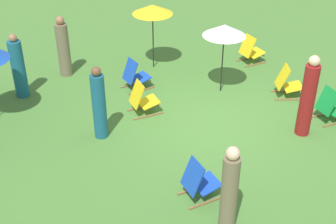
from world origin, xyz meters
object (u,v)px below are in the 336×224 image
at_px(deckchair_8, 331,106).
at_px(person_3, 63,48).
at_px(deckchair_7, 135,76).
at_px(person_0, 229,191).
at_px(deckchair_0, 287,83).
at_px(umbrella_1, 224,30).
at_px(person_2, 18,68).
at_px(person_4, 308,98).
at_px(deckchair_10, 143,100).
at_px(deckchair_2, 199,182).
at_px(person_1, 99,105).
at_px(deckchair_3, 251,51).
at_px(umbrella_0, 153,9).

height_order(deckchair_8, person_3, person_3).
relative_size(deckchair_7, person_0, 0.50).
xyz_separation_m(deckchair_0, umbrella_1, (0.80, 1.47, 1.31)).
bearing_deg(umbrella_1, deckchair_8, -139.44).
height_order(person_2, person_4, person_4).
height_order(deckchair_0, deckchair_10, same).
relative_size(umbrella_1, person_2, 1.08).
xyz_separation_m(umbrella_1, person_2, (1.41, 4.91, -0.89)).
relative_size(deckchair_2, deckchair_10, 1.00).
xyz_separation_m(deckchair_8, person_3, (4.36, 5.50, 0.42)).
relative_size(deckchair_2, deckchair_7, 0.98).
xyz_separation_m(deckchair_2, person_1, (2.58, 1.29, 0.44)).
distance_m(deckchair_3, person_0, 6.73).
relative_size(deckchair_10, person_1, 0.49).
bearing_deg(person_2, umbrella_1, -98.65).
xyz_separation_m(person_1, person_3, (3.29, 0.30, -0.02)).
bearing_deg(deckchair_0, deckchair_7, 82.92).
height_order(deckchair_10, umbrella_0, umbrella_0).
xyz_separation_m(deckchair_2, person_3, (5.87, 1.60, 0.42)).
bearing_deg(deckchair_3, person_3, 70.71).
relative_size(person_0, person_3, 1.00).
bearing_deg(deckchair_2, person_1, 18.81).
bearing_deg(person_1, person_2, -146.95).
bearing_deg(person_0, deckchair_3, 37.61).
bearing_deg(umbrella_0, person_3, 82.53).
bearing_deg(umbrella_0, deckchair_8, -142.91).
bearing_deg(person_3, person_1, -87.48).
distance_m(deckchair_8, person_0, 4.43).
bearing_deg(person_0, umbrella_0, 62.42).
bearing_deg(person_3, person_2, -148.71).
xyz_separation_m(deckchair_7, person_3, (1.41, 1.61, 0.42)).
xyz_separation_m(deckchair_10, person_2, (1.82, 2.68, 0.42)).
distance_m(person_1, person_4, 4.51).
xyz_separation_m(umbrella_1, person_4, (-2.40, -0.92, -0.77)).
distance_m(person_0, person_4, 3.52).
xyz_separation_m(deckchair_3, person_2, (0.12, 6.44, 0.42)).
bearing_deg(person_4, deckchair_2, -148.17).
distance_m(umbrella_1, person_1, 3.64).
relative_size(deckchair_0, person_1, 0.51).
bearing_deg(deckchair_0, deckchair_8, -147.36).
bearing_deg(deckchair_7, deckchair_3, -96.60).
distance_m(deckchair_2, deckchair_3, 6.10).
height_order(deckchair_2, person_2, person_2).
relative_size(deckchair_2, person_1, 0.49).
bearing_deg(deckchair_3, person_1, 106.52).
height_order(deckchair_3, person_0, person_0).
bearing_deg(deckchair_7, deckchair_10, 158.79).
relative_size(deckchair_10, umbrella_0, 0.45).
xyz_separation_m(deckchair_2, person_4, (1.23, -3.01, 0.54)).
distance_m(deckchair_7, person_2, 2.93).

